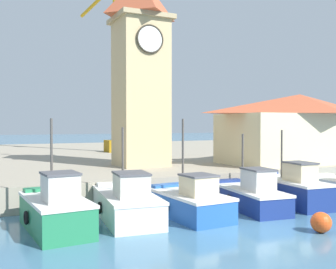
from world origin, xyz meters
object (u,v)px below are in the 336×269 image
Objects in this scene: warehouse_right at (300,128)px; mooring_buoy at (321,222)px; fishing_boat_center at (289,189)px; clock_tower at (141,65)px; fishing_boat_left_outer at (127,203)px; port_crane_near at (115,87)px; fishing_boat_left_inner at (190,202)px; fishing_boat_far_left at (56,210)px; fishing_boat_mid_left at (250,195)px.

mooring_buoy is (-9.66, -11.18, -3.46)m from warehouse_right.
clock_tower is (-4.47, 9.41, 7.32)m from fishing_boat_center.
port_crane_near reaches higher than fishing_boat_left_outer.
mooring_buoy is (1.83, -13.99, -7.73)m from clock_tower.
fishing_boat_far_left is at bearing 178.08° from fishing_boat_left_inner.
fishing_boat_far_left is 1.02× the size of fishing_boat_left_inner.
fishing_boat_far_left is 0.38× the size of warehouse_right.
warehouse_right is (9.57, 6.67, 3.17)m from fishing_boat_mid_left.
warehouse_right is at bearing -61.37° from port_crane_near.
warehouse_right reaches higher than fishing_boat_left_outer.
clock_tower is 18.50× the size of mooring_buoy.
clock_tower is 16.08m from mooring_buoy.
fishing_boat_left_inner is 0.31× the size of clock_tower.
warehouse_right is at bearing -13.73° from clock_tower.
fishing_boat_left_inner is at bearing 127.39° from mooring_buoy.
fishing_boat_far_left is 11.68m from fishing_boat_center.
fishing_boat_left_outer is at bearing 176.48° from fishing_boat_center.
port_crane_near is at bearing 118.63° from warehouse_right.
warehouse_right is (7.01, 6.61, 3.05)m from fishing_boat_center.
port_crane_near is at bearing 73.44° from fishing_boat_left_outer.
fishing_boat_center is at bearing -64.58° from clock_tower.
port_crane_near is (-1.93, 22.99, 7.09)m from fishing_boat_center.
clock_tower reaches higher than fishing_boat_left_outer.
fishing_boat_center reaches higher than mooring_buoy.
fishing_boat_left_inner is 5.95m from fishing_boat_center.
fishing_boat_left_inner reaches higher than fishing_boat_far_left.
fishing_boat_far_left is at bearing -169.07° from fishing_boat_left_outer.
fishing_boat_far_left is 0.91× the size of fishing_boat_mid_left.
fishing_boat_center is 12.73m from clock_tower.
port_crane_near reaches higher than fishing_boat_left_inner.
warehouse_right is (15.62, 6.08, 3.12)m from fishing_boat_left_outer.
port_crane_near reaches higher than mooring_buoy.
fishing_boat_center is (8.61, -0.53, 0.07)m from fishing_boat_left_outer.
fishing_boat_left_inner is 5.75× the size of mooring_buoy.
fishing_boat_left_outer is (3.07, 0.59, -0.08)m from fishing_boat_far_left.
warehouse_right reaches higher than mooring_buoy.
mooring_buoy is at bearing -52.61° from fishing_boat_left_inner.
fishing_boat_left_outer is at bearing -158.74° from warehouse_right.
clock_tower is at bearing -100.61° from port_crane_near.
fishing_boat_left_inner is 24.66m from port_crane_near.
clock_tower is at bearing 101.42° from fishing_boat_mid_left.
warehouse_right is at bearing 49.19° from mooring_buoy.
clock_tower is (1.47, 9.67, 7.43)m from fishing_boat_left_inner.
fishing_boat_left_outer is at bearing 10.93° from fishing_boat_far_left.
fishing_boat_center is 5.30m from mooring_buoy.
fishing_boat_left_outer is at bearing 174.41° from fishing_boat_mid_left.
fishing_boat_left_outer is 12.27m from clock_tower.
mooring_buoy is at bearing -40.57° from fishing_boat_left_outer.
mooring_buoy is at bearing -82.56° from clock_tower.
fishing_boat_center is 24.13m from port_crane_near.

